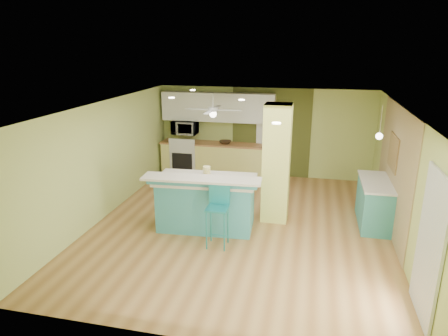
{
  "coord_description": "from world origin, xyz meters",
  "views": [
    {
      "loc": [
        1.36,
        -7.54,
        3.64
      ],
      "look_at": [
        -0.45,
        0.4,
        1.1
      ],
      "focal_mm": 32.0,
      "sensor_mm": 36.0,
      "label": 1
    }
  ],
  "objects_px": {
    "peninsula": "(206,202)",
    "bar_stool": "(218,205)",
    "canister": "(207,171)",
    "side_counter": "(374,203)",
    "fruit_bowl": "(225,142)"
  },
  "relations": [
    {
      "from": "canister",
      "to": "side_counter",
      "type": "bearing_deg",
      "value": 11.42
    },
    {
      "from": "peninsula",
      "to": "bar_stool",
      "type": "xyz_separation_m",
      "value": [
        0.42,
        -0.68,
        0.24
      ]
    },
    {
      "from": "peninsula",
      "to": "bar_stool",
      "type": "bearing_deg",
      "value": -62.03
    },
    {
      "from": "bar_stool",
      "to": "canister",
      "type": "xyz_separation_m",
      "value": [
        -0.46,
        0.91,
        0.35
      ]
    },
    {
      "from": "fruit_bowl",
      "to": "canister",
      "type": "relative_size",
      "value": 1.86
    },
    {
      "from": "side_counter",
      "to": "fruit_bowl",
      "type": "distance_m",
      "value": 4.54
    },
    {
      "from": "peninsula",
      "to": "canister",
      "type": "relative_size",
      "value": 12.57
    },
    {
      "from": "side_counter",
      "to": "fruit_bowl",
      "type": "height_order",
      "value": "fruit_bowl"
    },
    {
      "from": "canister",
      "to": "peninsula",
      "type": "bearing_deg",
      "value": -79.74
    },
    {
      "from": "canister",
      "to": "fruit_bowl",
      "type": "bearing_deg",
      "value": 95.85
    },
    {
      "from": "peninsula",
      "to": "fruit_bowl",
      "type": "height_order",
      "value": "peninsula"
    },
    {
      "from": "side_counter",
      "to": "canister",
      "type": "xyz_separation_m",
      "value": [
        -3.43,
        -0.69,
        0.67
      ]
    },
    {
      "from": "bar_stool",
      "to": "canister",
      "type": "bearing_deg",
      "value": 116.47
    },
    {
      "from": "side_counter",
      "to": "canister",
      "type": "bearing_deg",
      "value": -168.58
    },
    {
      "from": "bar_stool",
      "to": "canister",
      "type": "height_order",
      "value": "canister"
    }
  ]
}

